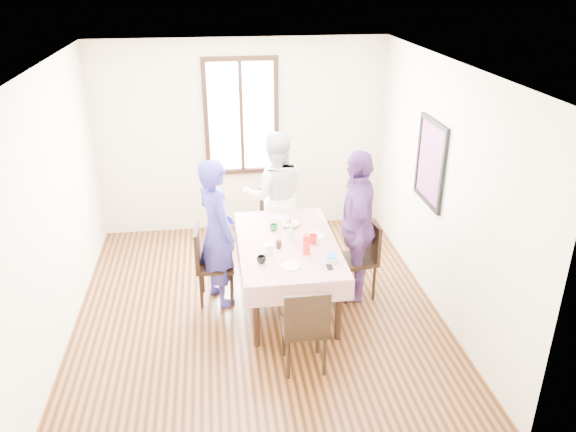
# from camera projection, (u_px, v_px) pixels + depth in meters

# --- Properties ---
(ground) EXTENTS (4.50, 4.50, 0.00)m
(ground) POSITION_uv_depth(u_px,v_px,m) (258.00, 309.00, 6.36)
(ground) COLOR black
(ground) RESTS_ON ground
(back_wall) EXTENTS (4.00, 0.00, 4.00)m
(back_wall) POSITION_uv_depth(u_px,v_px,m) (242.00, 138.00, 7.85)
(back_wall) COLOR beige
(back_wall) RESTS_ON ground
(right_wall) EXTENTS (0.00, 4.50, 4.50)m
(right_wall) POSITION_uv_depth(u_px,v_px,m) (441.00, 189.00, 6.06)
(right_wall) COLOR beige
(right_wall) RESTS_ON ground
(window_frame) EXTENTS (1.02, 0.06, 1.62)m
(window_frame) POSITION_uv_depth(u_px,v_px,m) (241.00, 117.00, 7.71)
(window_frame) COLOR black
(window_frame) RESTS_ON back_wall
(window_pane) EXTENTS (0.90, 0.02, 1.50)m
(window_pane) POSITION_uv_depth(u_px,v_px,m) (241.00, 117.00, 7.71)
(window_pane) COLOR white
(window_pane) RESTS_ON back_wall
(art_poster) EXTENTS (0.04, 0.76, 0.96)m
(art_poster) POSITION_uv_depth(u_px,v_px,m) (431.00, 162.00, 6.25)
(art_poster) COLOR red
(art_poster) RESTS_ON right_wall
(dining_table) EXTENTS (0.96, 1.67, 0.75)m
(dining_table) POSITION_uv_depth(u_px,v_px,m) (287.00, 273.00, 6.36)
(dining_table) COLOR black
(dining_table) RESTS_ON ground
(tablecloth) EXTENTS (1.08, 1.79, 0.01)m
(tablecloth) POSITION_uv_depth(u_px,v_px,m) (287.00, 243.00, 6.21)
(tablecloth) COLOR #630617
(tablecloth) RESTS_ON dining_table
(chair_left) EXTENTS (0.44, 0.44, 0.91)m
(chair_left) POSITION_uv_depth(u_px,v_px,m) (216.00, 264.00, 6.37)
(chair_left) COLOR black
(chair_left) RESTS_ON ground
(chair_right) EXTENTS (0.48, 0.48, 0.91)m
(chair_right) POSITION_uv_depth(u_px,v_px,m) (355.00, 260.00, 6.48)
(chair_right) COLOR black
(chair_right) RESTS_ON ground
(chair_far) EXTENTS (0.47, 0.47, 0.91)m
(chair_far) POSITION_uv_depth(u_px,v_px,m) (276.00, 224.00, 7.37)
(chair_far) COLOR black
(chair_far) RESTS_ON ground
(chair_near) EXTENTS (0.42, 0.42, 0.91)m
(chair_near) POSITION_uv_depth(u_px,v_px,m) (304.00, 326.00, 5.29)
(chair_near) COLOR black
(chair_near) RESTS_ON ground
(person_left) EXTENTS (0.63, 0.74, 1.71)m
(person_left) POSITION_uv_depth(u_px,v_px,m) (216.00, 233.00, 6.21)
(person_left) COLOR #352F96
(person_left) RESTS_ON ground
(person_far) EXTENTS (0.86, 0.68, 1.71)m
(person_far) POSITION_uv_depth(u_px,v_px,m) (276.00, 196.00, 7.18)
(person_far) COLOR silver
(person_far) RESTS_ON ground
(person_right) EXTENTS (0.65, 1.11, 1.77)m
(person_right) POSITION_uv_depth(u_px,v_px,m) (355.00, 226.00, 6.30)
(person_right) COLOR #593476
(person_right) RESTS_ON ground
(mug_black) EXTENTS (0.10, 0.10, 0.08)m
(mug_black) POSITION_uv_depth(u_px,v_px,m) (261.00, 260.00, 5.76)
(mug_black) COLOR black
(mug_black) RESTS_ON tablecloth
(mug_flag) EXTENTS (0.13, 0.13, 0.10)m
(mug_flag) POSITION_uv_depth(u_px,v_px,m) (313.00, 239.00, 6.15)
(mug_flag) COLOR red
(mug_flag) RESTS_ON tablecloth
(mug_green) EXTENTS (0.10, 0.10, 0.07)m
(mug_green) POSITION_uv_depth(u_px,v_px,m) (274.00, 227.00, 6.47)
(mug_green) COLOR #0C7226
(mug_green) RESTS_ON tablecloth
(serving_bowl) EXTENTS (0.26, 0.26, 0.05)m
(serving_bowl) POSITION_uv_depth(u_px,v_px,m) (290.00, 225.00, 6.56)
(serving_bowl) COLOR white
(serving_bowl) RESTS_ON tablecloth
(juice_carton) EXTENTS (0.07, 0.07, 0.22)m
(juice_carton) POSITION_uv_depth(u_px,v_px,m) (307.00, 244.00, 5.92)
(juice_carton) COLOR red
(juice_carton) RESTS_ON tablecloth
(butter_tub) EXTENTS (0.13, 0.13, 0.07)m
(butter_tub) POSITION_uv_depth(u_px,v_px,m) (330.00, 259.00, 5.78)
(butter_tub) COLOR white
(butter_tub) RESTS_ON tablecloth
(jam_jar) EXTENTS (0.06, 0.06, 0.08)m
(jam_jar) POSITION_uv_depth(u_px,v_px,m) (279.00, 244.00, 6.06)
(jam_jar) COLOR black
(jam_jar) RESTS_ON tablecloth
(drinking_glass) EXTENTS (0.08, 0.08, 0.11)m
(drinking_glass) POSITION_uv_depth(u_px,v_px,m) (269.00, 249.00, 5.94)
(drinking_glass) COLOR silver
(drinking_glass) RESTS_ON tablecloth
(smartphone) EXTENTS (0.06, 0.12, 0.01)m
(smartphone) POSITION_uv_depth(u_px,v_px,m) (330.00, 267.00, 5.69)
(smartphone) COLOR black
(smartphone) RESTS_ON tablecloth
(flower_vase) EXTENTS (0.07, 0.07, 0.13)m
(flower_vase) POSITION_uv_depth(u_px,v_px,m) (290.00, 235.00, 6.23)
(flower_vase) COLOR silver
(flower_vase) RESTS_ON tablecloth
(plate_right) EXTENTS (0.20, 0.20, 0.01)m
(plate_right) POSITION_uv_depth(u_px,v_px,m) (316.00, 236.00, 6.33)
(plate_right) COLOR white
(plate_right) RESTS_ON tablecloth
(plate_far) EXTENTS (0.20, 0.20, 0.01)m
(plate_far) POSITION_uv_depth(u_px,v_px,m) (280.00, 218.00, 6.79)
(plate_far) COLOR white
(plate_far) RESTS_ON tablecloth
(plate_near) EXTENTS (0.20, 0.20, 0.01)m
(plate_near) POSITION_uv_depth(u_px,v_px,m) (290.00, 266.00, 5.71)
(plate_near) COLOR white
(plate_near) RESTS_ON tablecloth
(butter_lid) EXTENTS (0.12, 0.12, 0.01)m
(butter_lid) POSITION_uv_depth(u_px,v_px,m) (330.00, 256.00, 5.76)
(butter_lid) COLOR blue
(butter_lid) RESTS_ON butter_tub
(flower_bunch) EXTENTS (0.09, 0.09, 0.10)m
(flower_bunch) POSITION_uv_depth(u_px,v_px,m) (290.00, 225.00, 6.18)
(flower_bunch) COLOR yellow
(flower_bunch) RESTS_ON flower_vase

